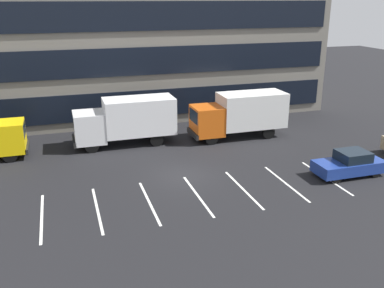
% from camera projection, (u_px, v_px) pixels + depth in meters
% --- Properties ---
extents(ground_plane, '(120.00, 120.00, 0.00)m').
position_uv_depth(ground_plane, '(183.00, 175.00, 26.91)').
color(ground_plane, black).
extents(office_building, '(35.34, 13.02, 18.00)m').
position_uv_depth(office_building, '(128.00, 15.00, 40.14)').
color(office_building, slate).
rests_on(office_building, ground_plane).
extents(lot_markings, '(16.94, 5.40, 0.01)m').
position_uv_depth(lot_markings, '(198.00, 195.00, 24.16)').
color(lot_markings, silver).
rests_on(lot_markings, ground_plane).
extents(box_truck_orange, '(7.62, 2.52, 3.53)m').
position_uv_depth(box_truck_orange, '(240.00, 113.00, 33.60)').
color(box_truck_orange, '#D85914').
rests_on(box_truck_orange, ground_plane).
extents(box_truck_white, '(7.60, 2.52, 3.52)m').
position_uv_depth(box_truck_white, '(127.00, 119.00, 31.92)').
color(box_truck_white, white).
rests_on(box_truck_white, ground_plane).
extents(sedan_navy, '(4.42, 1.85, 1.58)m').
position_uv_depth(sedan_navy, '(350.00, 164.00, 26.70)').
color(sedan_navy, navy).
rests_on(sedan_navy, ground_plane).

